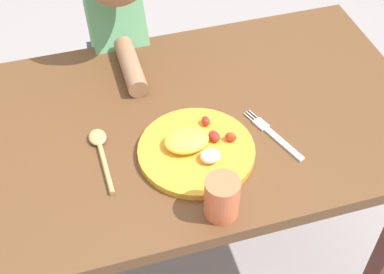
{
  "coord_description": "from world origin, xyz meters",
  "views": [
    {
      "loc": [
        -0.26,
        -0.92,
        1.68
      ],
      "look_at": [
        -0.01,
        -0.08,
        0.75
      ],
      "focal_mm": 50.96,
      "sensor_mm": 36.0,
      "label": 1
    }
  ],
  "objects_px": {
    "drinking_cup": "(222,197)",
    "person": "(120,63)",
    "spoon": "(101,148)",
    "plate": "(196,149)",
    "fork": "(275,136)"
  },
  "relations": [
    {
      "from": "drinking_cup",
      "to": "person",
      "type": "distance_m",
      "value": 0.74
    },
    {
      "from": "spoon",
      "to": "person",
      "type": "bearing_deg",
      "value": -16.03
    },
    {
      "from": "spoon",
      "to": "plate",
      "type": "bearing_deg",
      "value": -109.23
    },
    {
      "from": "drinking_cup",
      "to": "person",
      "type": "xyz_separation_m",
      "value": [
        -0.09,
        0.72,
        -0.18
      ]
    },
    {
      "from": "plate",
      "to": "fork",
      "type": "height_order",
      "value": "plate"
    },
    {
      "from": "spoon",
      "to": "drinking_cup",
      "type": "relative_size",
      "value": 2.03
    },
    {
      "from": "plate",
      "to": "drinking_cup",
      "type": "distance_m",
      "value": 0.18
    },
    {
      "from": "fork",
      "to": "drinking_cup",
      "type": "xyz_separation_m",
      "value": [
        -0.19,
        -0.17,
        0.05
      ]
    },
    {
      "from": "drinking_cup",
      "to": "fork",
      "type": "bearing_deg",
      "value": 41.64
    },
    {
      "from": "plate",
      "to": "fork",
      "type": "relative_size",
      "value": 1.42
    },
    {
      "from": "plate",
      "to": "fork",
      "type": "xyz_separation_m",
      "value": [
        0.2,
        -0.0,
        -0.01
      ]
    },
    {
      "from": "fork",
      "to": "drinking_cup",
      "type": "relative_size",
      "value": 1.94
    },
    {
      "from": "plate",
      "to": "fork",
      "type": "bearing_deg",
      "value": -1.08
    },
    {
      "from": "plate",
      "to": "person",
      "type": "height_order",
      "value": "person"
    },
    {
      "from": "drinking_cup",
      "to": "plate",
      "type": "bearing_deg",
      "value": 91.28
    }
  ]
}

